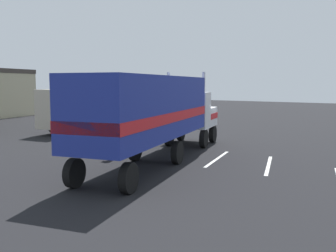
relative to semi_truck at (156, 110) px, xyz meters
name	(u,v)px	position (x,y,z in m)	size (l,w,h in m)	color
ground_plane	(196,143)	(6.15, 1.40, -2.52)	(120.00, 120.00, 0.00)	black
lane_stripe_near	(217,159)	(2.35, -2.10, -2.52)	(4.40, 0.16, 0.01)	silver
lane_stripe_mid	(268,165)	(2.34, -4.79, -2.52)	(4.40, 0.16, 0.01)	silver
semi_truck	(156,110)	(0.00, 0.00, 0.00)	(14.32, 6.07, 4.50)	silver
person_bystander	(112,142)	(-0.69, 2.27, -1.63)	(0.44, 0.47, 1.63)	black
parked_bus	(94,105)	(8.12, 12.54, -0.46)	(11.26, 4.25, 3.40)	#BFB29E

